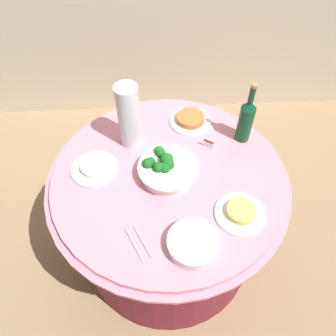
% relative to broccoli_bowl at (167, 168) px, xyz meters
% --- Properties ---
extents(ground_plane, '(6.00, 6.00, 0.00)m').
position_rel_broccoli_bowl_xyz_m(ground_plane, '(0.01, -0.00, -0.78)').
color(ground_plane, '#9E7F5B').
extents(buffet_table, '(1.16, 1.16, 0.74)m').
position_rel_broccoli_bowl_xyz_m(buffet_table, '(0.01, -0.00, -0.41)').
color(buffet_table, maroon).
rests_on(buffet_table, ground_plane).
extents(broccoli_bowl, '(0.28, 0.28, 0.11)m').
position_rel_broccoli_bowl_xyz_m(broccoli_bowl, '(0.00, 0.00, 0.00)').
color(broccoli_bowl, white).
rests_on(broccoli_bowl, buffet_table).
extents(plate_stack, '(0.21, 0.21, 0.05)m').
position_rel_broccoli_bowl_xyz_m(plate_stack, '(0.08, -0.37, -0.02)').
color(plate_stack, white).
rests_on(plate_stack, buffet_table).
extents(wine_bottle, '(0.07, 0.07, 0.34)m').
position_rel_broccoli_bowl_xyz_m(wine_bottle, '(0.40, 0.22, 0.09)').
color(wine_bottle, '#0D4625').
rests_on(wine_bottle, buffet_table).
extents(decorative_fruit_vase, '(0.11, 0.11, 0.34)m').
position_rel_broccoli_bowl_xyz_m(decorative_fruit_vase, '(-0.17, 0.22, 0.12)').
color(decorative_fruit_vase, silver).
rests_on(decorative_fruit_vase, buffet_table).
extents(serving_tongs, '(0.11, 0.16, 0.01)m').
position_rel_broccoli_bowl_xyz_m(serving_tongs, '(-0.14, -0.34, -0.04)').
color(serving_tongs, silver).
rests_on(serving_tongs, buffet_table).
extents(food_plate_noodles, '(0.22, 0.22, 0.04)m').
position_rel_broccoli_bowl_xyz_m(food_plate_noodles, '(0.30, -0.24, -0.03)').
color(food_plate_noodles, white).
rests_on(food_plate_noodles, buffet_table).
extents(food_plate_rice, '(0.22, 0.22, 0.04)m').
position_rel_broccoli_bowl_xyz_m(food_plate_rice, '(-0.34, 0.05, -0.03)').
color(food_plate_rice, white).
rests_on(food_plate_rice, buffet_table).
extents(food_plate_peanuts, '(0.22, 0.22, 0.04)m').
position_rel_broccoli_bowl_xyz_m(food_plate_peanuts, '(0.15, 0.35, -0.03)').
color(food_plate_peanuts, white).
rests_on(food_plate_peanuts, buffet_table).
extents(label_placard_front, '(0.05, 0.03, 0.05)m').
position_rel_broccoli_bowl_xyz_m(label_placard_front, '(0.22, 0.16, -0.01)').
color(label_placard_front, white).
rests_on(label_placard_front, buffet_table).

